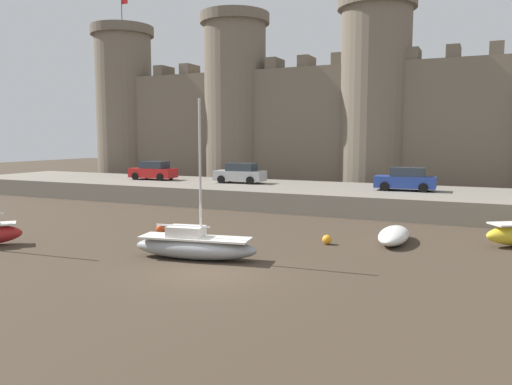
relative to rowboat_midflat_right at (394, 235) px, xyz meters
name	(u,v)px	position (x,y,z in m)	size (l,w,h in m)	color
ground_plane	(210,272)	(-5.50, -8.23, -0.40)	(160.00, 160.00, 0.00)	#423528
quay_road	(343,198)	(-5.50, 11.26, 0.30)	(69.00, 10.00, 1.40)	gray
castle	(374,107)	(-5.50, 21.99, 7.43)	(64.01, 7.01, 20.49)	#706354
rowboat_midflat_right	(394,235)	(0.00, 0.00, 0.00)	(1.47, 3.89, 0.76)	silver
sailboat_foreground_left	(194,246)	(-7.11, -6.73, 0.17)	(5.53, 2.35, 6.68)	gray
mooring_buoy_mid_mud	(327,240)	(-2.86, -1.62, -0.17)	(0.46, 0.46, 0.46)	orange
mooring_buoy_near_shore	(161,229)	(-11.71, -2.67, -0.15)	(0.50, 0.50, 0.50)	#E04C1E
car_quay_centre_west	(240,173)	(-14.19, 11.89, 1.78)	(4.17, 2.01, 1.62)	#B2B5B7
car_quay_east	(153,171)	(-22.58, 11.62, 1.78)	(4.17, 2.01, 1.62)	red
car_quay_centre_east	(406,180)	(-1.10, 11.47, 1.78)	(4.17, 2.01, 1.62)	#263F99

